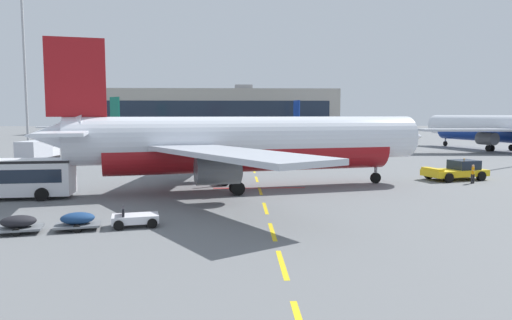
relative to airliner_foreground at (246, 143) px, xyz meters
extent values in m
plane|color=slate|center=(23.18, 18.50, -3.95)|extent=(400.00, 400.00, 0.00)
cube|color=yellow|center=(1.18, -20.48, -3.95)|extent=(0.24, 4.00, 0.01)
cube|color=yellow|center=(1.18, -14.84, -3.95)|extent=(0.24, 4.00, 0.01)
cube|color=yellow|center=(1.18, -8.38, -3.95)|extent=(0.24, 4.00, 0.01)
cube|color=yellow|center=(1.18, -1.11, -3.95)|extent=(0.24, 4.00, 0.01)
cube|color=yellow|center=(1.18, 6.07, -3.95)|extent=(0.24, 4.00, 0.01)
cube|color=yellow|center=(1.18, 12.94, -3.95)|extent=(0.24, 4.00, 0.01)
cube|color=yellow|center=(1.18, 19.19, -3.95)|extent=(0.24, 4.00, 0.01)
cube|color=yellow|center=(1.18, 24.82, -3.95)|extent=(0.24, 4.00, 0.01)
cube|color=yellow|center=(1.18, 31.55, -3.95)|extent=(0.24, 4.00, 0.01)
cube|color=yellow|center=(1.18, 37.52, -3.95)|extent=(0.24, 4.00, 0.01)
cube|color=yellow|center=(1.18, 43.24, -3.95)|extent=(0.24, 4.00, 0.01)
cube|color=yellow|center=(1.18, 50.03, -3.95)|extent=(0.24, 4.00, 0.01)
cube|color=yellow|center=(1.18, 56.16, -3.95)|extent=(0.24, 4.00, 0.01)
cube|color=yellow|center=(1.18, 63.42, -3.95)|extent=(0.24, 4.00, 0.01)
cube|color=#B21414|center=(1.18, 0.50, -3.95)|extent=(8.00, 0.40, 0.01)
cylinder|color=silver|center=(0.57, 0.14, 0.35)|extent=(30.15, 10.77, 3.80)
cylinder|color=maroon|center=(0.57, 0.14, -0.69)|extent=(24.63, 9.16, 3.50)
cone|color=silver|center=(15.20, 3.68, 0.35)|extent=(4.28, 4.44, 3.72)
cone|color=silver|center=(-14.74, -3.57, 0.83)|extent=(4.84, 4.13, 3.23)
cube|color=#192333|center=(14.18, 3.43, 1.02)|extent=(2.23, 3.15, 0.60)
cube|color=maroon|center=(-13.04, -3.16, 5.25)|extent=(4.36, 1.38, 6.00)
cube|color=silver|center=(-14.47, -0.21, 1.11)|extent=(4.62, 6.97, 0.24)
cube|color=silver|center=(-12.97, -6.43, 1.11)|extent=(4.62, 6.97, 0.24)
cube|color=#B7BCC6|center=(-5.29, 7.46, -0.12)|extent=(6.46, 17.39, 0.36)
cube|color=#B7BCC6|center=(-1.30, -9.06, -0.12)|extent=(13.26, 16.88, 0.36)
cylinder|color=#4C4F54|center=(-4.73, 4.51, -1.57)|extent=(3.60, 2.79, 2.10)
cylinder|color=black|center=(-3.18, 4.89, -1.57)|extent=(0.54, 1.76, 1.79)
cylinder|color=#4C4F54|center=(-2.15, -6.18, -1.57)|extent=(3.60, 2.79, 2.10)
cylinder|color=black|center=(-0.59, -5.80, -1.57)|extent=(0.54, 1.76, 1.79)
cylinder|color=gray|center=(12.13, 2.94, -2.12)|extent=(0.28, 0.28, 2.67)
cylinder|color=black|center=(12.13, 2.94, -3.45)|extent=(1.03, 0.51, 0.99)
cylinder|color=gray|center=(-1.99, 2.19, -2.09)|extent=(0.28, 0.28, 2.61)
cylinder|color=black|center=(-2.07, 2.53, -3.40)|extent=(1.15, 0.60, 1.10)
cylinder|color=black|center=(-1.90, 1.85, -3.40)|extent=(1.15, 0.60, 1.10)
cylinder|color=gray|center=(-0.76, -2.86, -2.09)|extent=(0.28, 0.28, 2.61)
cylinder|color=black|center=(-0.85, -2.52, -3.40)|extent=(1.15, 0.60, 1.10)
cylinder|color=black|center=(-0.68, -3.20, -3.40)|extent=(1.15, 0.60, 1.10)
cube|color=yellow|center=(20.59, 4.98, -3.25)|extent=(6.54, 4.36, 0.60)
cube|color=#192333|center=(21.63, 5.28, -2.50)|extent=(2.90, 2.71, 0.90)
cube|color=yellow|center=(18.05, 4.25, -2.83)|extent=(1.37, 2.62, 0.24)
sphere|color=orange|center=(21.63, 5.28, -1.95)|extent=(0.16, 0.16, 0.16)
cylinder|color=black|center=(19.14, 3.10, -3.50)|extent=(0.98, 0.63, 0.90)
cylinder|color=black|center=(18.36, 5.79, -3.50)|extent=(0.98, 0.63, 0.90)
cylinder|color=black|center=(22.82, 4.17, -3.50)|extent=(0.98, 0.63, 0.90)
cylinder|color=black|center=(22.05, 6.86, -3.50)|extent=(0.98, 0.63, 0.90)
cylinder|color=silver|center=(44.80, 42.05, 0.36)|extent=(12.39, 29.99, 3.81)
cylinder|color=navy|center=(44.80, 42.05, -0.69)|extent=(10.48, 24.53, 3.51)
cone|color=silver|center=(40.43, 56.49, 0.36)|extent=(4.59, 4.44, 3.73)
cube|color=#192333|center=(40.73, 55.49, 1.03)|extent=(3.20, 2.36, 0.60)
cube|color=#B7BCC6|center=(37.80, 35.76, -0.11)|extent=(17.24, 5.54, 0.36)
cylinder|color=#4C4F54|center=(40.72, 36.49, -1.57)|extent=(2.95, 3.68, 2.11)
cylinder|color=black|center=(40.25, 38.03, -1.57)|extent=(1.75, 0.63, 1.79)
cylinder|color=gray|center=(41.34, 53.47, -2.12)|extent=(0.28, 0.28, 2.67)
cylinder|color=black|center=(41.34, 53.47, -3.45)|extent=(0.56, 1.03, 0.99)
cylinder|color=gray|center=(42.89, 39.37, -2.09)|extent=(0.28, 0.28, 2.62)
cylinder|color=black|center=(42.55, 39.27, -3.40)|extent=(0.66, 1.16, 1.10)
cylinder|color=black|center=(43.22, 39.48, -3.40)|extent=(0.66, 1.16, 1.10)
cylinder|color=black|center=(47.54, 40.78, -3.40)|extent=(0.66, 1.16, 1.10)
cylinder|color=white|center=(-39.38, 85.18, -0.21)|extent=(21.25, 20.43, 3.30)
cylinder|color=#0F604C|center=(-39.38, 85.18, -1.12)|extent=(17.54, 16.88, 3.04)
cone|color=white|center=(-48.86, 94.20, -0.21)|extent=(4.44, 4.44, 3.24)
cone|color=white|center=(-29.45, 75.75, 0.20)|extent=(4.58, 4.55, 2.81)
cube|color=#192333|center=(-48.20, 93.57, 0.37)|extent=(2.72, 2.76, 0.52)
cube|color=#0F604C|center=(-30.55, 76.79, 4.05)|extent=(2.99, 2.86, 5.22)
cube|color=white|center=(-32.03, 74.36, 0.45)|extent=(5.85, 5.95, 0.21)
cube|color=white|center=(-28.19, 78.39, 0.45)|extent=(5.85, 5.95, 0.21)
cube|color=#B7BCC6|center=(-41.96, 77.44, -0.62)|extent=(15.06, 10.46, 0.31)
cube|color=#B7BCC6|center=(-31.78, 88.16, -0.62)|extent=(9.88, 15.19, 0.31)
cylinder|color=#4C4F54|center=(-40.07, 79.24, -1.88)|extent=(3.28, 3.24, 1.83)
cylinder|color=black|center=(-41.08, 80.20, -1.88)|extent=(1.15, 1.20, 1.55)
cylinder|color=#4C4F54|center=(-33.48, 86.18, -1.88)|extent=(3.28, 3.24, 1.83)
cylinder|color=black|center=(-34.49, 87.14, -1.88)|extent=(1.15, 1.20, 1.55)
cylinder|color=gray|center=(-46.88, 92.31, -2.36)|extent=(0.24, 0.24, 2.32)
cylinder|color=black|center=(-46.88, 92.31, -3.52)|extent=(0.79, 0.77, 0.86)
cylinder|color=gray|center=(-39.67, 82.34, -2.34)|extent=(0.24, 0.24, 2.27)
cylinder|color=black|center=(-39.88, 82.12, -3.47)|extent=(0.90, 0.88, 0.96)
cylinder|color=black|center=(-39.46, 82.57, -3.47)|extent=(0.90, 0.88, 0.96)
cylinder|color=gray|center=(-36.56, 85.62, -2.34)|extent=(0.24, 0.24, 2.27)
cylinder|color=black|center=(-36.77, 85.40, -3.47)|extent=(0.90, 0.88, 0.96)
cylinder|color=black|center=(-36.35, 85.84, -3.47)|extent=(0.90, 0.88, 0.96)
cylinder|color=white|center=(20.70, 87.53, -0.25)|extent=(11.48, 25.54, 3.27)
cylinder|color=navy|center=(20.70, 87.53, -1.15)|extent=(9.68, 20.90, 3.01)
cone|color=white|center=(24.89, 75.28, -0.25)|extent=(4.00, 3.89, 3.20)
cone|color=white|center=(16.30, 100.34, 0.16)|extent=(3.80, 4.32, 2.78)
cube|color=#192333|center=(24.60, 76.14, 0.32)|extent=(2.76, 2.10, 0.52)
cube|color=navy|center=(16.79, 98.91, 3.96)|extent=(1.52, 3.68, 5.16)
cube|color=white|center=(19.20, 100.37, 0.40)|extent=(6.10, 4.39, 0.21)
cube|color=white|center=(13.99, 98.59, 0.40)|extent=(6.10, 4.39, 0.21)
cube|color=#B7BCC6|center=(26.50, 93.13, -0.66)|extent=(14.64, 4.22, 0.31)
cube|color=#B7BCC6|center=(12.67, 88.39, -0.66)|extent=(14.04, 12.29, 0.31)
cylinder|color=#4C4F54|center=(24.02, 92.41, -1.91)|extent=(2.60, 3.19, 1.81)
cylinder|color=black|center=(24.47, 91.11, -1.91)|extent=(1.49, 0.60, 1.53)
cylinder|color=#4C4F54|center=(15.07, 89.35, -1.91)|extent=(2.60, 3.19, 1.81)
cylinder|color=black|center=(15.52, 88.05, -1.91)|extent=(1.49, 0.60, 1.53)
cylinder|color=gray|center=(24.01, 77.85, -2.38)|extent=(0.24, 0.24, 2.29)
cylinder|color=black|center=(24.01, 77.85, -3.52)|extent=(0.50, 0.88, 0.85)
cylinder|color=gray|center=(22.25, 89.88, -2.35)|extent=(0.24, 0.24, 2.24)
cylinder|color=black|center=(22.54, 89.97, -3.48)|extent=(0.59, 0.99, 0.95)
cylinder|color=black|center=(21.97, 89.78, -3.48)|extent=(0.59, 0.99, 0.95)
cylinder|color=gray|center=(18.02, 88.43, -2.35)|extent=(0.24, 0.24, 2.24)
cylinder|color=black|center=(18.31, 88.52, -3.48)|extent=(0.59, 0.99, 0.95)
cylinder|color=black|center=(17.74, 88.33, -3.48)|extent=(0.59, 0.99, 0.95)
cylinder|color=black|center=(-15.48, -2.37, -3.45)|extent=(1.03, 0.43, 1.00)
cylinder|color=black|center=(-15.18, -5.05, -3.45)|extent=(1.03, 0.43, 1.00)
cube|color=black|center=(-25.56, 19.53, -3.21)|extent=(2.94, 7.17, 0.60)
cube|color=silver|center=(-25.38, 21.83, -2.36)|extent=(2.48, 2.55, 1.10)
cube|color=#192333|center=(-25.29, 22.98, -2.26)|extent=(1.92, 0.21, 0.64)
cube|color=#B7BCC6|center=(-25.64, 18.55, -1.86)|extent=(2.76, 4.93, 2.10)
cylinder|color=black|center=(-26.58, 21.86, -3.47)|extent=(0.35, 0.98, 0.96)
cylinder|color=black|center=(-24.19, 21.67, -3.47)|extent=(0.35, 0.98, 0.96)
cylinder|color=black|center=(-26.93, 17.39, -3.47)|extent=(0.35, 0.98, 0.96)
cylinder|color=black|center=(-24.54, 17.20, -3.47)|extent=(0.35, 0.98, 0.96)
cube|color=silver|center=(-6.57, -13.33, -3.49)|extent=(2.84, 1.94, 0.44)
cube|color=black|center=(-7.20, -13.47, -3.09)|extent=(0.36, 1.12, 0.56)
cylinder|color=black|center=(-5.83, -12.45, -3.67)|extent=(0.59, 0.30, 0.56)
cylinder|color=black|center=(-5.53, -13.81, -3.67)|extent=(0.59, 0.30, 0.56)
cylinder|color=black|center=(-7.61, -12.85, -3.67)|extent=(0.59, 0.30, 0.56)
cylinder|color=black|center=(-7.30, -14.21, -3.67)|extent=(0.59, 0.30, 0.56)
cube|color=slate|center=(-9.59, -14.01, -3.67)|extent=(2.67, 1.99, 0.12)
ellipsoid|color=navy|center=(-9.59, -14.01, -3.29)|extent=(2.04, 1.57, 0.64)
cylinder|color=black|center=(-9.74, -13.35, -3.73)|extent=(0.46, 0.23, 0.44)
cylinder|color=black|center=(-9.44, -14.67, -3.73)|extent=(0.46, 0.23, 0.44)
cube|color=slate|center=(-12.52, -14.67, -3.67)|extent=(2.67, 1.99, 0.12)
ellipsoid|color=black|center=(-12.52, -14.67, -3.29)|extent=(2.04, 1.57, 0.64)
cylinder|color=black|center=(-12.67, -14.01, -3.73)|extent=(0.46, 0.23, 0.44)
cylinder|color=black|center=(-12.37, -15.33, -3.73)|extent=(0.46, 0.23, 0.44)
cylinder|color=#232328|center=(20.98, 2.38, -3.51)|extent=(0.16, 0.16, 0.88)
cylinder|color=#232328|center=(21.21, 2.46, -3.51)|extent=(0.16, 0.16, 0.88)
cube|color=orange|center=(21.10, 2.42, -2.75)|extent=(0.44, 0.55, 0.66)
cube|color=silver|center=(21.10, 2.42, -2.71)|extent=(0.45, 0.57, 0.06)
sphere|color=tan|center=(21.10, 2.42, -2.30)|extent=(0.24, 0.24, 0.24)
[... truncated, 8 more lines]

